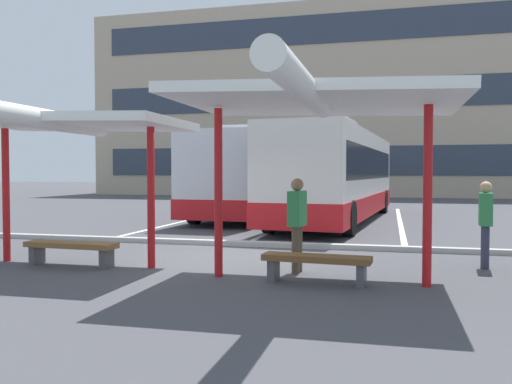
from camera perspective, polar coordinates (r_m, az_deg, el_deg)
The scene contains 14 objects.
ground_plane at distance 11.02m, azimuth -4.35°, elevation -7.13°, with size 160.00×160.00×0.00m, color #47474C.
terminal_building at distance 44.48m, azimuth 9.74°, elevation 9.05°, with size 39.61×10.11×17.10m.
coach_bus_0 at distance 21.65m, azimuth 0.27°, elevation 1.72°, with size 3.04×11.01×3.49m.
coach_bus_1 at distance 19.62m, azimuth 8.75°, elevation 1.65°, with size 3.62×12.54×3.51m.
lane_stripe_0 at distance 21.22m, azimuth -5.92°, elevation -2.69°, with size 0.16×14.00×0.01m, color white.
lane_stripe_1 at distance 20.24m, azimuth 4.25°, elevation -2.91°, with size 0.16×14.00×0.01m, color white.
lane_stripe_2 at distance 19.95m, azimuth 15.08°, elevation -3.05°, with size 0.16×14.00×0.01m, color white.
waiting_shelter_1 at distance 10.59m, azimuth -19.48°, elevation 6.74°, with size 4.12×4.39×2.87m.
bench_1 at distance 10.72m, azimuth -19.10°, elevation -5.66°, with size 1.85×0.51×0.45m.
waiting_shelter_2 at distance 8.45m, azimuth 6.41°, elevation 9.51°, with size 4.37×5.26×3.07m.
bench_2 at distance 8.62m, azimuth 6.45°, elevation -7.45°, with size 1.75×0.56×0.45m.
platform_kerb at distance 12.90m, azimuth -1.53°, elevation -5.50°, with size 44.00×0.24×0.12m, color #ADADA8.
waiting_passenger_1 at distance 10.72m, azimuth 23.25°, elevation -2.61°, with size 0.26×0.48×1.60m.
waiting_passenger_3 at distance 9.43m, azimuth 4.40°, elevation -2.80°, with size 0.28×0.50×1.66m.
Camera 1 is at (3.45, -10.32, 1.76)m, focal length 37.56 mm.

